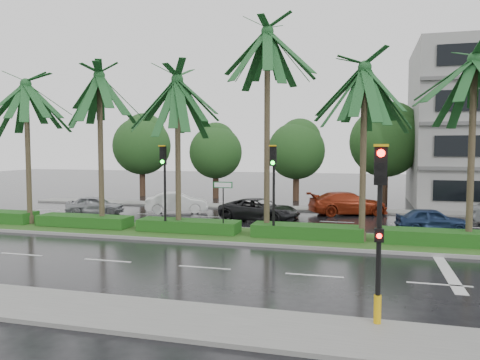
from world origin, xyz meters
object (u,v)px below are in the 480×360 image
(street_sign, at_px, (223,195))
(car_darkgrey, at_px, (260,210))
(signal_near, at_px, (379,227))
(car_white, at_px, (177,203))
(car_red, at_px, (348,203))
(signal_median_left, at_px, (164,176))
(car_silver, at_px, (95,205))
(car_blue, at_px, (432,220))

(street_sign, relative_size, car_darkgrey, 0.53)
(car_darkgrey, bearing_deg, signal_near, -145.29)
(car_white, relative_size, car_red, 0.81)
(car_darkgrey, bearing_deg, car_white, 84.19)
(car_red, bearing_deg, street_sign, 127.32)
(signal_near, xyz_separation_m, car_darkgrey, (-6.50, 15.58, -1.83))
(car_red, bearing_deg, signal_near, 161.03)
(signal_near, bearing_deg, signal_median_left, 135.91)
(car_silver, distance_m, car_darkgrey, 11.00)
(street_sign, bearing_deg, car_blue, 24.94)
(car_silver, height_order, car_blue, car_silver)
(street_sign, xyz_separation_m, car_blue, (10.00, 4.65, -1.51))
(street_sign, height_order, car_darkgrey, street_sign)
(street_sign, distance_m, car_silver, 11.94)
(car_red, bearing_deg, signal_median_left, 116.20)
(signal_near, relative_size, street_sign, 1.68)
(signal_median_left, relative_size, car_red, 0.85)
(signal_near, relative_size, car_white, 1.05)
(signal_median_left, relative_size, car_white, 1.05)
(car_red, height_order, car_blue, car_red)
(car_silver, bearing_deg, street_sign, -132.59)
(car_white, distance_m, car_red, 11.36)
(signal_near, height_order, car_white, signal_near)
(signal_near, xyz_separation_m, car_blue, (3.00, 14.52, -1.89))
(street_sign, height_order, car_blue, street_sign)
(street_sign, relative_size, car_white, 0.62)
(signal_median_left, distance_m, car_red, 13.29)
(car_white, bearing_deg, car_red, -100.36)
(signal_near, distance_m, car_red, 19.79)
(signal_median_left, distance_m, street_sign, 3.13)
(street_sign, xyz_separation_m, car_silver, (-10.50, 5.48, -1.50))
(signal_near, bearing_deg, street_sign, 125.34)
(signal_near, bearing_deg, car_red, 94.36)
(car_blue, bearing_deg, signal_near, 159.23)
(signal_near, xyz_separation_m, car_white, (-12.67, 17.56, -1.82))
(car_white, height_order, car_darkgrey, car_white)
(street_sign, xyz_separation_m, car_red, (5.50, 9.78, -1.38))
(street_sign, xyz_separation_m, car_white, (-5.67, 7.69, -1.44))
(car_blue, bearing_deg, car_red, 32.15)
(car_red, relative_size, car_blue, 1.42)
(signal_near, relative_size, signal_median_left, 1.00)
(signal_near, distance_m, car_blue, 14.95)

